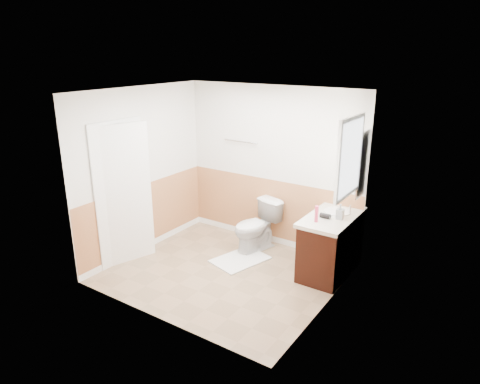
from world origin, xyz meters
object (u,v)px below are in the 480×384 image
Objects in this scene: toilet at (256,226)px; soap_dispenser at (340,212)px; bath_mat at (240,260)px; lotion_bottle at (316,214)px; vanity_cabinet at (331,246)px.

toilet is 1.47m from soap_dispenser.
bath_mat is 3.64× the size of lotion_bottle.
vanity_cabinet is 0.57m from soap_dispenser.
bath_mat is at bearing -176.05° from lotion_bottle.
toilet is at bearing 178.49° from vanity_cabinet.
toilet is 1.24m from vanity_cabinet.
vanity_cabinet reaches higher than bath_mat.
bath_mat is (0.00, -0.44, -0.38)m from toilet.
vanity_cabinet is at bearing 151.82° from soap_dispenser.
soap_dispenser is (1.36, 0.35, 0.94)m from bath_mat.
soap_dispenser is at bearing -28.18° from vanity_cabinet.
toilet is 0.98× the size of bath_mat.
lotion_bottle is (1.14, 0.08, 0.95)m from bath_mat.
toilet is 0.58m from bath_mat.
lotion_bottle reaches higher than soap_dispenser.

